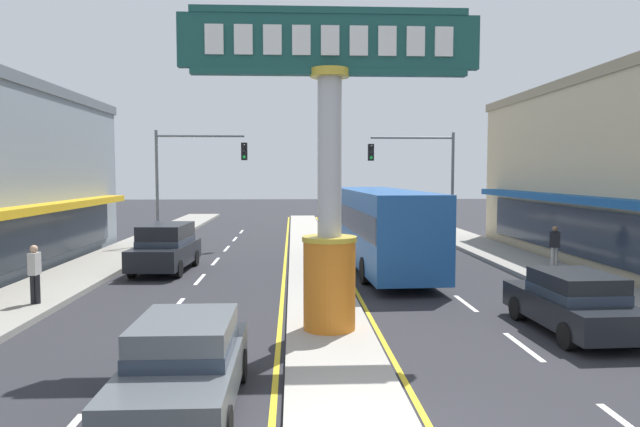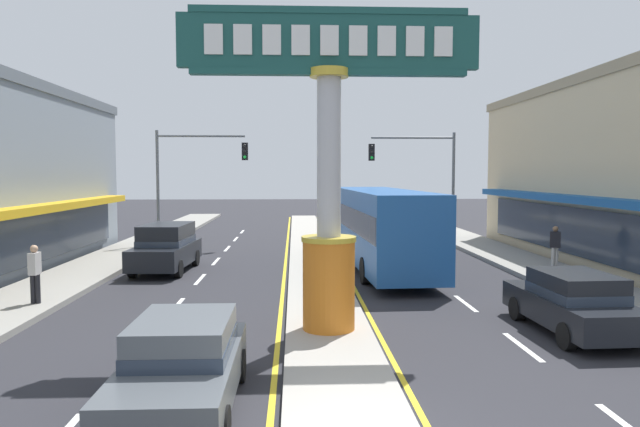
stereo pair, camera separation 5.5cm
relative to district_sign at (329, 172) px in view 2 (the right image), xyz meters
name	(u,v)px [view 2 (the right image)]	position (x,y,z in m)	size (l,w,h in m)	color
median_strip	(313,259)	(0.00, 11.99, -3.90)	(2.10, 52.00, 0.14)	#A39E93
sidewalk_left	(94,267)	(-9.05, 9.99, -3.88)	(2.81, 60.00, 0.18)	gray
sidewalk_right	(528,264)	(9.05, 9.99, -3.88)	(2.81, 60.00, 0.18)	gray
lane_markings	(314,265)	(0.00, 10.64, -3.97)	(8.84, 52.00, 0.01)	silver
district_sign	(329,172)	(0.00, 0.00, 0.00)	(7.14, 1.33, 7.69)	orange
traffic_light_left_side	(191,167)	(-6.28, 17.05, 0.28)	(4.86, 0.46, 6.20)	slate
traffic_light_right_side	(422,168)	(6.28, 18.04, 0.28)	(4.86, 0.46, 6.20)	slate
bus_near_right_lane	(381,224)	(2.70, 9.38, -2.10)	(3.02, 11.30, 3.26)	#1E5199
suv_far_right_lane	(166,247)	(-5.99, 9.48, -2.99)	(2.16, 4.70, 1.90)	black
sedan_near_left_lane	(183,364)	(-2.70, -4.42, -3.18)	(1.84, 4.30, 1.53)	#4C5156
sedan_mid_left_lane	(573,302)	(6.00, -0.18, -3.18)	(1.96, 4.36, 1.53)	black
pedestrian_near_kerb	(35,270)	(-8.33, 2.98, -2.83)	(0.28, 0.40, 1.70)	black
pedestrian_far_side	(555,244)	(9.50, 8.45, -2.84)	(0.45, 0.36, 1.67)	#B7B2AD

